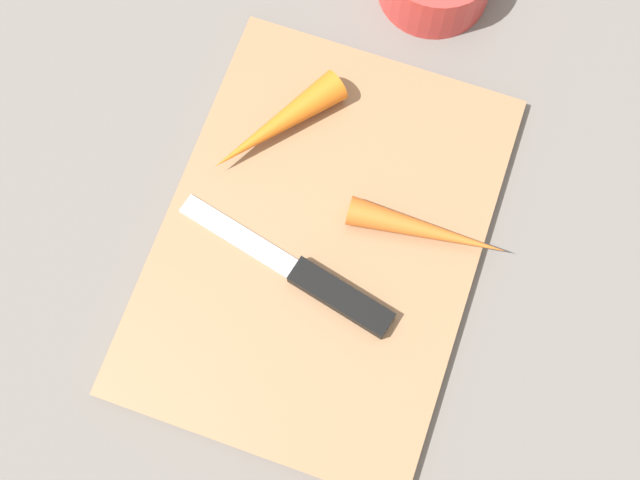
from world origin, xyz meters
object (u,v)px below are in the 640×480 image
Objects in this scene: cutting_board at (320,242)px; knife at (327,289)px; carrot_short at (277,125)px; carrot_long at (427,231)px.

knife is (0.04, 0.02, 0.01)m from cutting_board.
cutting_board is 1.81× the size of knife.
carrot_short is 0.98× the size of carrot_long.
carrot_long reaches higher than knife.
carrot_short reaches higher than knife.
cutting_board is at bearing -161.60° from carrot_long.
carrot_long is at bearing 112.09° from cutting_board.
carrot_long is (0.05, 0.15, -0.00)m from carrot_short.
knife is at bearing 70.27° from carrot_short.
carrot_long reaches higher than cutting_board.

